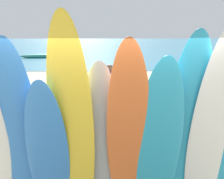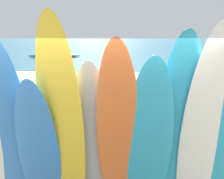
{
  "view_description": "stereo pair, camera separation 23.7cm",
  "coord_description": "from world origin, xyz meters",
  "px_view_note": "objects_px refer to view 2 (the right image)",
  "views": [
    {
      "loc": [
        -0.07,
        -3.5,
        2.62
      ],
      "look_at": [
        0.0,
        2.39,
        1.2
      ],
      "focal_mm": 42.51,
      "sensor_mm": 36.0,
      "label": 1
    },
    {
      "loc": [
        0.16,
        -3.5,
        2.62
      ],
      "look_at": [
        0.0,
        2.39,
        1.2
      ],
      "focal_mm": 42.51,
      "sensor_mm": 36.0,
      "label": 2
    }
  ],
  "objects_px": {
    "surfboard_blue_1": "(11,140)",
    "distant_boat": "(54,56)",
    "beachgoer_photographing": "(111,88)",
    "surfboard_rack": "(107,167)",
    "surfboard_teal_7": "(175,137)",
    "surfboard_grey_4": "(92,147)",
    "beach_chair_red": "(21,117)",
    "surfboard_yellow_3": "(63,131)",
    "surfboard_teal_6": "(148,149)",
    "surfboard_white_8": "(202,136)",
    "surfboard_blue_2": "(40,156)",
    "surfboard_orange_5": "(119,142)"
  },
  "relations": [
    {
      "from": "surfboard_rack",
      "to": "beach_chair_red",
      "type": "distance_m",
      "value": 3.48
    },
    {
      "from": "surfboard_grey_4",
      "to": "beachgoer_photographing",
      "type": "distance_m",
      "value": 4.16
    },
    {
      "from": "surfboard_white_8",
      "to": "beach_chair_red",
      "type": "height_order",
      "value": "surfboard_white_8"
    },
    {
      "from": "surfboard_teal_6",
      "to": "surfboard_orange_5",
      "type": "bearing_deg",
      "value": 179.55
    },
    {
      "from": "surfboard_orange_5",
      "to": "beach_chair_red",
      "type": "height_order",
      "value": "surfboard_orange_5"
    },
    {
      "from": "surfboard_blue_1",
      "to": "surfboard_white_8",
      "type": "bearing_deg",
      "value": -2.33
    },
    {
      "from": "surfboard_blue_1",
      "to": "distant_boat",
      "type": "distance_m",
      "value": 19.65
    },
    {
      "from": "distant_boat",
      "to": "surfboard_yellow_3",
      "type": "bearing_deg",
      "value": -75.99
    },
    {
      "from": "surfboard_yellow_3",
      "to": "surfboard_white_8",
      "type": "bearing_deg",
      "value": 5.51
    },
    {
      "from": "surfboard_white_8",
      "to": "surfboard_teal_6",
      "type": "bearing_deg",
      "value": 177.38
    },
    {
      "from": "surfboard_yellow_3",
      "to": "surfboard_teal_7",
      "type": "relative_size",
      "value": 1.08
    },
    {
      "from": "surfboard_rack",
      "to": "surfboard_grey_4",
      "type": "distance_m",
      "value": 0.7
    },
    {
      "from": "distant_boat",
      "to": "surfboard_grey_4",
      "type": "bearing_deg",
      "value": -74.96
    },
    {
      "from": "surfboard_blue_2",
      "to": "surfboard_white_8",
      "type": "xyz_separation_m",
      "value": [
        1.97,
        0.01,
        0.29
      ]
    },
    {
      "from": "beach_chair_red",
      "to": "surfboard_blue_1",
      "type": "bearing_deg",
      "value": -65.2
    },
    {
      "from": "surfboard_yellow_3",
      "to": "distant_boat",
      "type": "height_order",
      "value": "surfboard_yellow_3"
    },
    {
      "from": "surfboard_teal_7",
      "to": "beachgoer_photographing",
      "type": "relative_size",
      "value": 1.67
    },
    {
      "from": "surfboard_grey_4",
      "to": "surfboard_teal_6",
      "type": "relative_size",
      "value": 0.96
    },
    {
      "from": "surfboard_teal_6",
      "to": "surfboard_teal_7",
      "type": "bearing_deg",
      "value": 9.03
    },
    {
      "from": "surfboard_rack",
      "to": "surfboard_teal_7",
      "type": "height_order",
      "value": "surfboard_teal_7"
    },
    {
      "from": "surfboard_blue_2",
      "to": "beachgoer_photographing",
      "type": "relative_size",
      "value": 1.36
    },
    {
      "from": "surfboard_orange_5",
      "to": "surfboard_white_8",
      "type": "xyz_separation_m",
      "value": [
        1.0,
        0.03,
        0.08
      ]
    },
    {
      "from": "surfboard_grey_4",
      "to": "surfboard_teal_7",
      "type": "relative_size",
      "value": 0.87
    },
    {
      "from": "surfboard_teal_7",
      "to": "beachgoer_photographing",
      "type": "height_order",
      "value": "surfboard_teal_7"
    },
    {
      "from": "surfboard_grey_4",
      "to": "surfboard_white_8",
      "type": "xyz_separation_m",
      "value": [
        1.34,
        -0.11,
        0.21
      ]
    },
    {
      "from": "surfboard_orange_5",
      "to": "surfboard_white_8",
      "type": "distance_m",
      "value": 1.0
    },
    {
      "from": "surfboard_rack",
      "to": "surfboard_blue_2",
      "type": "distance_m",
      "value": 1.07
    },
    {
      "from": "surfboard_blue_1",
      "to": "surfboard_teal_7",
      "type": "height_order",
      "value": "surfboard_teal_7"
    },
    {
      "from": "surfboard_yellow_3",
      "to": "beachgoer_photographing",
      "type": "height_order",
      "value": "surfboard_yellow_3"
    },
    {
      "from": "surfboard_orange_5",
      "to": "surfboard_teal_7",
      "type": "height_order",
      "value": "surfboard_teal_7"
    },
    {
      "from": "surfboard_blue_1",
      "to": "beachgoer_photographing",
      "type": "xyz_separation_m",
      "value": [
        1.09,
        4.27,
        -0.36
      ]
    },
    {
      "from": "surfboard_yellow_3",
      "to": "surfboard_orange_5",
      "type": "bearing_deg",
      "value": 4.68
    },
    {
      "from": "surfboard_blue_1",
      "to": "beachgoer_photographing",
      "type": "distance_m",
      "value": 4.42
    },
    {
      "from": "surfboard_rack",
      "to": "surfboard_teal_7",
      "type": "distance_m",
      "value": 1.21
    },
    {
      "from": "surfboard_teal_6",
      "to": "surfboard_white_8",
      "type": "xyz_separation_m",
      "value": [
        0.64,
        0.02,
        0.17
      ]
    },
    {
      "from": "surfboard_orange_5",
      "to": "surfboard_blue_1",
      "type": "bearing_deg",
      "value": -174.98
    },
    {
      "from": "surfboard_grey_4",
      "to": "distant_boat",
      "type": "bearing_deg",
      "value": 104.61
    },
    {
      "from": "surfboard_orange_5",
      "to": "surfboard_white_8",
      "type": "relative_size",
      "value": 0.95
    },
    {
      "from": "surfboard_teal_6",
      "to": "surfboard_teal_7",
      "type": "relative_size",
      "value": 0.91
    },
    {
      "from": "surfboard_grey_4",
      "to": "beachgoer_photographing",
      "type": "bearing_deg",
      "value": 87.85
    },
    {
      "from": "surfboard_teal_6",
      "to": "distant_boat",
      "type": "relative_size",
      "value": 0.54
    },
    {
      "from": "surfboard_blue_1",
      "to": "surfboard_grey_4",
      "type": "distance_m",
      "value": 0.99
    },
    {
      "from": "surfboard_white_8",
      "to": "distant_boat",
      "type": "bearing_deg",
      "value": 104.25
    },
    {
      "from": "beachgoer_photographing",
      "to": "beach_chair_red",
      "type": "xyz_separation_m",
      "value": [
        -2.21,
        -1.09,
        -0.48
      ]
    },
    {
      "from": "surfboard_blue_1",
      "to": "distant_boat",
      "type": "xyz_separation_m",
      "value": [
        -4.15,
        19.17,
        -1.11
      ]
    },
    {
      "from": "surfboard_grey_4",
      "to": "surfboard_teal_6",
      "type": "bearing_deg",
      "value": -10.74
    },
    {
      "from": "surfboard_rack",
      "to": "surfboard_teal_6",
      "type": "relative_size",
      "value": 1.41
    },
    {
      "from": "surfboard_blue_1",
      "to": "surfboard_blue_2",
      "type": "xyz_separation_m",
      "value": [
        0.33,
        0.0,
        -0.22
      ]
    },
    {
      "from": "surfboard_rack",
      "to": "surfboard_yellow_3",
      "type": "xyz_separation_m",
      "value": [
        -0.51,
        -0.56,
        0.8
      ]
    },
    {
      "from": "surfboard_orange_5",
      "to": "surfboard_teal_6",
      "type": "relative_size",
      "value": 1.08
    }
  ]
}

